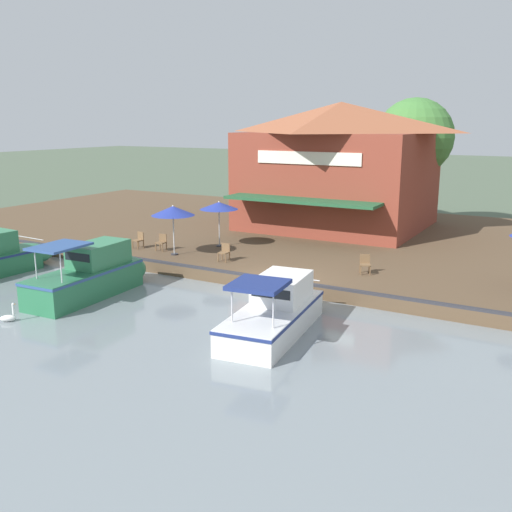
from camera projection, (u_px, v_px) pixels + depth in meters
The scene contains 15 objects.
ground_plane at pixel (273, 294), 24.14m from camera, with size 220.00×220.00×0.00m, color #4C5B47.
quay_deck at pixel (360, 241), 33.39m from camera, with size 22.00×56.00×0.60m, color brown.
quay_edge_fender at pixel (274, 279), 24.07m from camera, with size 0.20×50.40×0.10m, color #2D2D33.
waterfront_restaurant at pixel (339, 164), 35.65m from camera, with size 11.59×10.93×7.71m.
patio_umbrella_back_row at pixel (219, 206), 30.09m from camera, with size 2.03×2.03×2.43m.
patio_umbrella_far_corner at pixel (173, 211), 28.15m from camera, with size 2.15×2.15×2.51m.
cafe_chair_back_row_seat at pixel (224, 251), 27.29m from camera, with size 0.47×0.47×0.85m.
cafe_chair_beside_entrance at pixel (139, 239), 30.09m from camera, with size 0.50×0.50×0.85m.
cafe_chair_under_first_umbrella at pixel (162, 241), 29.53m from camera, with size 0.48×0.48×0.85m.
cafe_chair_far_corner_seat at pixel (365, 263), 25.00m from camera, with size 0.58×0.58×0.85m.
motorboat_outer_channel at pixel (279, 309), 19.86m from camera, with size 6.50×2.69×2.15m.
motorboat_fourth_along at pixel (95, 274), 23.83m from camera, with size 6.21×2.15×2.43m.
swan at pixel (8, 317), 20.60m from camera, with size 0.57×0.61×0.69m.
tree_upstream_bank at pixel (410, 139), 37.44m from camera, with size 5.37×5.11×8.07m.
tree_downstream_bank at pixel (325, 158), 42.73m from camera, with size 4.04×3.84×5.87m.
Camera 1 is at (20.48, 10.74, 7.14)m, focal length 40.00 mm.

